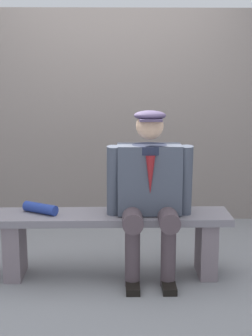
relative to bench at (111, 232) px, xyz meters
The scene contains 5 objects.
ground_plane 0.34m from the bench, ahead, with size 30.00×30.00×0.00m, color gray.
bench is the anchor object (origin of this frame).
seated_man 0.46m from the bench, behind, with size 0.64×0.52×1.27m.
rolled_magazine 0.56m from the bench, ahead, with size 0.08×0.08×0.29m, color navy.
stadium_wall 1.71m from the bench, 90.00° to the right, with size 12.00×0.24×2.15m, color slate.
Camera 1 is at (-0.04, 3.58, 1.56)m, focal length 52.75 mm.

